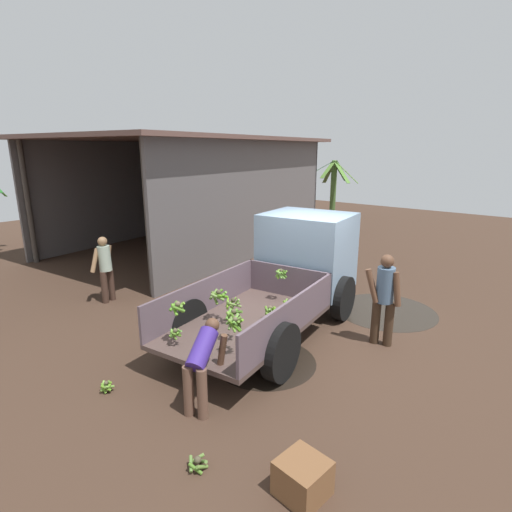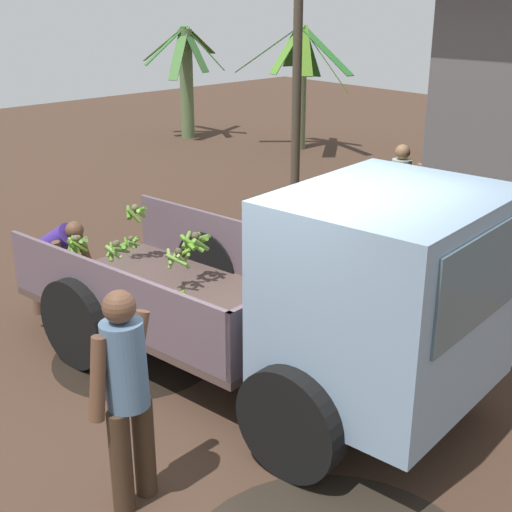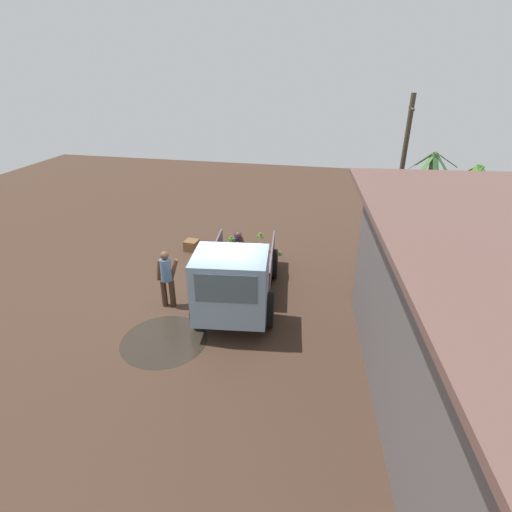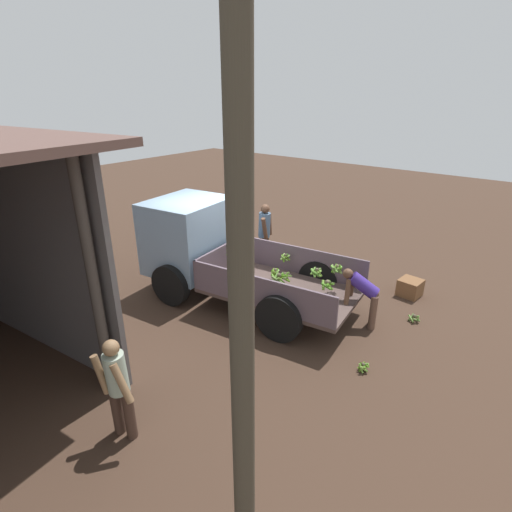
{
  "view_description": "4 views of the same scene",
  "coord_description": "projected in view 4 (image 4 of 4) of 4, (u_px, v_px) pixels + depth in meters",
  "views": [
    {
      "loc": [
        -6.44,
        -3.95,
        3.48
      ],
      "look_at": [
        -0.18,
        1.2,
        1.3
      ],
      "focal_mm": 28.0,
      "sensor_mm": 36.0,
      "label": 1
    },
    {
      "loc": [
        4.02,
        -3.74,
        3.63
      ],
      "look_at": [
        -1.17,
        1.0,
        0.95
      ],
      "focal_mm": 50.0,
      "sensor_mm": 36.0,
      "label": 2
    },
    {
      "loc": [
        9.2,
        3.05,
        6.31
      ],
      "look_at": [
        -1.68,
        0.68,
        0.92
      ],
      "focal_mm": 28.0,
      "sensor_mm": 36.0,
      "label": 3
    },
    {
      "loc": [
        -5.83,
        6.51,
        4.42
      ],
      "look_at": [
        -1.14,
        0.57,
        1.27
      ],
      "focal_mm": 28.0,
      "sensor_mm": 36.0,
      "label": 4
    }
  ],
  "objects": [
    {
      "name": "utility_pole",
      "position": [
        242.0,
        363.0,
        2.5
      ],
      "size": [
        0.97,
        0.16,
        5.52
      ],
      "color": "#433B2E",
      "rests_on": "ground"
    },
    {
      "name": "mud_patch_0",
      "position": [
        210.0,
        257.0,
        11.43
      ],
      "size": [
        2.18,
        2.18,
        0.01
      ],
      "primitive_type": "cylinder",
      "color": "#2A231C",
      "rests_on": "ground"
    },
    {
      "name": "person_foreground_visitor",
      "position": [
        265.0,
        232.0,
        10.56
      ],
      "size": [
        0.42,
        0.65,
        1.71
      ],
      "rotation": [
        0.0,
        0.0,
        3.34
      ],
      "color": "#3A281B",
      "rests_on": "ground"
    },
    {
      "name": "cargo_truck",
      "position": [
        205.0,
        246.0,
        9.15
      ],
      "size": [
        4.97,
        2.59,
        2.13
      ],
      "rotation": [
        0.0,
        0.0,
        0.13
      ],
      "color": "#4D3B36",
      "rests_on": "ground"
    },
    {
      "name": "banana_bunch_on_ground_0",
      "position": [
        363.0,
        367.0,
        6.75
      ],
      "size": [
        0.21,
        0.22,
        0.17
      ],
      "color": "brown",
      "rests_on": "ground"
    },
    {
      "name": "mud_patch_1",
      "position": [
        297.0,
        303.0,
        8.96
      ],
      "size": [
        1.73,
        1.73,
        0.01
      ],
      "primitive_type": "cylinder",
      "color": "black",
      "rests_on": "ground"
    },
    {
      "name": "person_worker_loading",
      "position": [
        364.0,
        293.0,
        7.89
      ],
      "size": [
        0.75,
        0.67,
        1.19
      ],
      "rotation": [
        0.0,
        0.0,
        0.35
      ],
      "color": "brown",
      "rests_on": "ground"
    },
    {
      "name": "banana_bunch_on_ground_1",
      "position": [
        414.0,
        318.0,
        8.22
      ],
      "size": [
        0.26,
        0.25,
        0.16
      ],
      "color": "#4A4330",
      "rests_on": "ground"
    },
    {
      "name": "wooden_crate_0",
      "position": [
        410.0,
        288.0,
        9.23
      ],
      "size": [
        0.52,
        0.52,
        0.39
      ],
      "primitive_type": "cube",
      "rotation": [
        0.0,
        0.0,
        3.04
      ],
      "color": "brown",
      "rests_on": "ground"
    },
    {
      "name": "person_bystander_near_shed",
      "position": [
        118.0,
        385.0,
        5.21
      ],
      "size": [
        0.65,
        0.38,
        1.55
      ],
      "rotation": [
        0.0,
        0.0,
        1.82
      ],
      "color": "#402B22",
      "rests_on": "ground"
    },
    {
      "name": "ground",
      "position": [
        234.0,
        286.0,
        9.75
      ],
      "size": [
        36.0,
        36.0,
        0.0
      ],
      "primitive_type": "plane",
      "color": "#3F2B20"
    }
  ]
}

